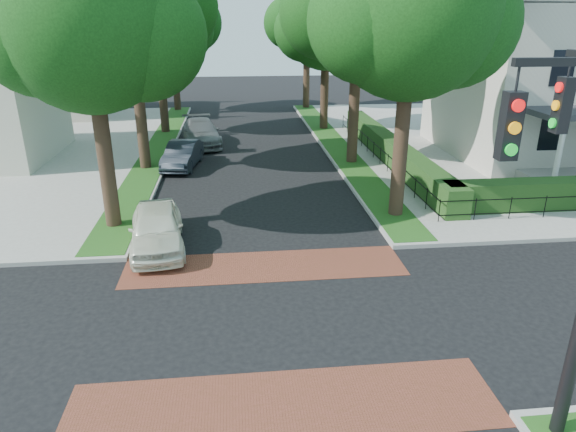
% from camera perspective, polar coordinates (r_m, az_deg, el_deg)
% --- Properties ---
extents(ground, '(120.00, 120.00, 0.00)m').
position_cam_1_polar(ground, '(13.92, -1.76, -11.54)').
color(ground, black).
rests_on(ground, ground).
extents(sidewalk_ne, '(30.00, 30.00, 0.15)m').
position_cam_1_polar(sidewalk_ne, '(37.54, 27.13, 7.50)').
color(sidewalk_ne, gray).
rests_on(sidewalk_ne, ground).
extents(crosswalk_far, '(9.00, 2.20, 0.01)m').
position_cam_1_polar(crosswalk_far, '(16.69, -2.61, -5.58)').
color(crosswalk_far, brown).
rests_on(crosswalk_far, ground).
extents(crosswalk_near, '(9.00, 2.20, 0.01)m').
position_cam_1_polar(crosswalk_near, '(11.37, -0.44, -20.26)').
color(crosswalk_near, brown).
rests_on(crosswalk_near, ground).
extents(grass_strip_ne, '(1.60, 29.80, 0.02)m').
position_cam_1_polar(grass_strip_ne, '(32.25, 5.28, 7.97)').
color(grass_strip_ne, '#234112').
rests_on(grass_strip_ne, sidewalk_ne).
extents(grass_strip_nw, '(1.60, 29.80, 0.02)m').
position_cam_1_polar(grass_strip_nw, '(31.97, -14.24, 7.29)').
color(grass_strip_nw, '#234112').
rests_on(grass_strip_nw, sidewalk_nw).
extents(tree_right_near, '(7.75, 6.67, 10.66)m').
position_cam_1_polar(tree_right_near, '(19.97, 13.63, 20.98)').
color(tree_right_near, black).
rests_on(tree_right_near, sidewalk_ne).
extents(tree_right_mid, '(8.25, 7.09, 11.22)m').
position_cam_1_polar(tree_right_mid, '(27.68, 7.96, 22.03)').
color(tree_right_mid, black).
rests_on(tree_right_mid, sidewalk_ne).
extents(tree_right_far, '(7.25, 6.23, 9.74)m').
position_cam_1_polar(tree_right_far, '(36.47, 4.35, 20.24)').
color(tree_right_far, black).
rests_on(tree_right_far, sidewalk_ne).
extents(tree_right_back, '(7.50, 6.45, 10.20)m').
position_cam_1_polar(tree_right_back, '(45.35, 2.23, 20.93)').
color(tree_right_back, black).
rests_on(tree_right_back, sidewalk_ne).
extents(tree_left_near, '(7.50, 6.45, 10.20)m').
position_cam_1_polar(tree_left_near, '(19.45, -20.89, 19.18)').
color(tree_left_near, black).
rests_on(tree_left_near, sidewalk_nw).
extents(tree_left_far, '(7.00, 6.02, 9.86)m').
position_cam_1_polar(tree_left_far, '(36.18, -14.21, 20.03)').
color(tree_left_far, black).
rests_on(tree_left_far, sidewalk_nw).
extents(tree_left_back, '(7.75, 6.66, 10.44)m').
position_cam_1_polar(tree_left_back, '(45.14, -12.70, 20.65)').
color(tree_left_back, black).
rests_on(tree_left_back, sidewalk_nw).
extents(hedge_main_road, '(1.00, 18.00, 1.20)m').
position_cam_1_polar(hedge_main_road, '(28.81, 11.42, 7.24)').
color(hedge_main_road, '#1C4217').
rests_on(hedge_main_road, sidewalk_ne).
extents(fence_main_road, '(0.06, 18.00, 0.90)m').
position_cam_1_polar(fence_main_road, '(28.62, 9.85, 6.94)').
color(fence_main_road, black).
rests_on(fence_main_road, sidewalk_ne).
extents(house_victorian, '(13.00, 13.05, 12.48)m').
position_cam_1_polar(house_victorian, '(33.15, 28.75, 16.19)').
color(house_victorian, beige).
rests_on(house_victorian, sidewalk_ne).
extents(house_left_far, '(10.00, 9.00, 10.14)m').
position_cam_1_polar(house_left_far, '(46.13, -25.68, 16.21)').
color(house_left_far, beige).
rests_on(house_left_far, sidewalk_nw).
extents(parked_car_front, '(2.33, 4.62, 1.51)m').
position_cam_1_polar(parked_car_front, '(18.21, -14.39, -1.30)').
color(parked_car_front, silver).
rests_on(parked_car_front, ground).
extents(parked_car_middle, '(2.06, 4.35, 1.38)m').
position_cam_1_polar(parked_car_middle, '(28.01, -11.65, 6.69)').
color(parked_car_middle, black).
rests_on(parked_car_middle, ground).
extents(parked_car_rear, '(2.96, 5.58, 1.54)m').
position_cam_1_polar(parked_car_rear, '(32.95, -9.66, 9.14)').
color(parked_car_rear, slate).
rests_on(parked_car_rear, ground).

